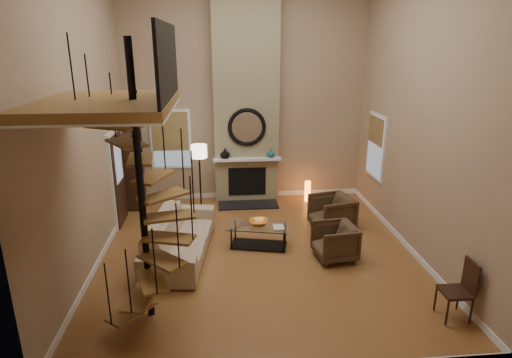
{
  "coord_description": "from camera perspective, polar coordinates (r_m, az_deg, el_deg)",
  "views": [
    {
      "loc": [
        -0.73,
        -7.5,
        3.95
      ],
      "look_at": [
        0.0,
        0.4,
        1.4
      ],
      "focal_mm": 30.08,
      "sensor_mm": 36.0,
      "label": 1
    }
  ],
  "objects": [
    {
      "name": "ground",
      "position": [
        8.51,
        0.25,
        -9.87
      ],
      "size": [
        6.0,
        6.5,
        0.01
      ],
      "primitive_type": "cube",
      "color": "#A96E36",
      "rests_on": "ground"
    },
    {
      "name": "back_wall",
      "position": [
        10.84,
        -1.4,
        11.46
      ],
      "size": [
        6.0,
        0.02,
        5.5
      ],
      "primitive_type": "cube",
      "color": "tan",
      "rests_on": "ground"
    },
    {
      "name": "front_wall",
      "position": [
        4.48,
        4.28,
        2.2
      ],
      "size": [
        6.0,
        0.02,
        5.5
      ],
      "primitive_type": "cube",
      "color": "tan",
      "rests_on": "ground"
    },
    {
      "name": "left_wall",
      "position": [
        7.93,
        -22.06,
        7.82
      ],
      "size": [
        0.02,
        6.5,
        5.5
      ],
      "primitive_type": "cube",
      "color": "tan",
      "rests_on": "ground"
    },
    {
      "name": "right_wall",
      "position": [
        8.46,
        21.18,
        8.48
      ],
      "size": [
        0.02,
        6.5,
        5.5
      ],
      "primitive_type": "cube",
      "color": "tan",
      "rests_on": "ground"
    },
    {
      "name": "baseboard_back",
      "position": [
        11.45,
        -1.3,
        -2.05
      ],
      "size": [
        6.0,
        0.02,
        0.12
      ],
      "primitive_type": "cube",
      "color": "white",
      "rests_on": "ground"
    },
    {
      "name": "baseboard_left",
      "position": [
        8.75,
        -19.94,
        -9.75
      ],
      "size": [
        0.02,
        6.5,
        0.12
      ],
      "primitive_type": "cube",
      "color": "white",
      "rests_on": "ground"
    },
    {
      "name": "baseboard_right",
      "position": [
        9.23,
        19.26,
        -8.18
      ],
      "size": [
        0.02,
        6.5,
        0.12
      ],
      "primitive_type": "cube",
      "color": "white",
      "rests_on": "ground"
    },
    {
      "name": "chimney_breast",
      "position": [
        10.65,
        -1.33,
        11.35
      ],
      "size": [
        1.6,
        0.38,
        5.5
      ],
      "primitive_type": "cube",
      "color": "#8C7F5B",
      "rests_on": "ground"
    },
    {
      "name": "hearth",
      "position": [
        10.84,
        -1.05,
        -3.45
      ],
      "size": [
        1.5,
        0.6,
        0.04
      ],
      "primitive_type": "cube",
      "color": "black",
      "rests_on": "ground"
    },
    {
      "name": "firebox",
      "position": [
        10.93,
        -1.18,
        -0.31
      ],
      "size": [
        0.95,
        0.02,
        0.72
      ],
      "primitive_type": "cube",
      "color": "black",
      "rests_on": "chimney_breast"
    },
    {
      "name": "mantel",
      "position": [
        10.68,
        -1.17,
        2.62
      ],
      "size": [
        1.7,
        0.18,
        0.06
      ],
      "primitive_type": "cube",
      "color": "white",
      "rests_on": "chimney_breast"
    },
    {
      "name": "mirror_frame",
      "position": [
        10.56,
        -1.22,
        6.89
      ],
      "size": [
        0.94,
        0.1,
        0.94
      ],
      "primitive_type": "torus",
      "rotation": [
        1.57,
        0.0,
        0.0
      ],
      "color": "black",
      "rests_on": "chimney_breast"
    },
    {
      "name": "mirror_disc",
      "position": [
        10.57,
        -1.22,
        6.91
      ],
      "size": [
        0.8,
        0.01,
        0.8
      ],
      "primitive_type": "cylinder",
      "rotation": [
        1.57,
        0.0,
        0.0
      ],
      "color": "white",
      "rests_on": "chimney_breast"
    },
    {
      "name": "vase_left",
      "position": [
        10.66,
        -4.14,
        3.39
      ],
      "size": [
        0.24,
        0.24,
        0.25
      ],
      "primitive_type": "imported",
      "color": "black",
      "rests_on": "mantel"
    },
    {
      "name": "vase_right",
      "position": [
        10.74,
        2.01,
        3.44
      ],
      "size": [
        0.2,
        0.2,
        0.21
      ],
      "primitive_type": "imported",
      "color": "#1A535D",
      "rests_on": "mantel"
    },
    {
      "name": "window_back",
      "position": [
        11.04,
        -11.28,
        5.3
      ],
      "size": [
        1.02,
        0.06,
        1.52
      ],
      "color": "white",
      "rests_on": "back_wall"
    },
    {
      "name": "window_right",
      "position": [
        10.46,
        15.66,
        4.32
      ],
      "size": [
        0.06,
        1.02,
        1.52
      ],
      "color": "white",
      "rests_on": "right_wall"
    },
    {
      "name": "entry_door",
      "position": [
        10.0,
        -17.89,
        0.06
      ],
      "size": [
        0.1,
        1.05,
        2.16
      ],
      "color": "white",
      "rests_on": "ground"
    },
    {
      "name": "loft",
      "position": [
        5.9,
        -18.42,
        9.95
      ],
      "size": [
        1.7,
        2.2,
        1.09
      ],
      "color": "olive",
      "rests_on": "left_wall"
    },
    {
      "name": "spiral_stair",
      "position": [
        6.2,
        -14.73,
        -3.27
      ],
      "size": [
        1.47,
        1.47,
        4.06
      ],
      "color": "black",
      "rests_on": "ground"
    },
    {
      "name": "hutch",
      "position": [
        10.97,
        -16.0,
        1.23
      ],
      "size": [
        0.39,
        0.83,
        1.85
      ],
      "primitive_type": "cube",
      "color": "black",
      "rests_on": "ground"
    },
    {
      "name": "sofa",
      "position": [
        8.43,
        -10.1,
        -7.43
      ],
      "size": [
        1.32,
        2.69,
        0.75
      ],
      "primitive_type": "imported",
      "rotation": [
        0.0,
        0.0,
        1.45
      ],
      "color": "tan",
      "rests_on": "ground"
    },
    {
      "name": "armchair_near",
      "position": [
        9.65,
        10.44,
        -4.38
      ],
      "size": [
        1.02,
        1.0,
        0.77
      ],
      "primitive_type": "imported",
      "rotation": [
        0.0,
        0.0,
        -1.33
      ],
      "color": "#483421",
      "rests_on": "ground"
    },
    {
      "name": "armchair_far",
      "position": [
        8.32,
        10.86,
        -8.13
      ],
      "size": [
        0.83,
        0.81,
        0.68
      ],
      "primitive_type": "imported",
      "rotation": [
        0.0,
        0.0,
        -1.46
      ],
      "color": "#483421",
      "rests_on": "ground"
    },
    {
      "name": "coffee_table",
      "position": [
        8.67,
        0.37,
        -7.21
      ],
      "size": [
        1.31,
        0.86,
        0.45
      ],
      "color": "silver",
      "rests_on": "ground"
    },
    {
      "name": "bowl",
      "position": [
        8.62,
        0.34,
        -5.78
      ],
      "size": [
        0.38,
        0.38,
        0.09
      ],
      "primitive_type": "imported",
      "color": "orange",
      "rests_on": "coffee_table"
    },
    {
      "name": "book",
      "position": [
        8.5,
        2.84,
        -6.44
      ],
      "size": [
        0.21,
        0.28,
        0.03
      ],
      "primitive_type": "imported",
      "rotation": [
        0.0,
        0.0,
        0.01
      ],
      "color": "gray",
      "rests_on": "coffee_table"
    },
    {
      "name": "floor_lamp",
      "position": [
        9.96,
        -7.56,
        2.91
      ],
      "size": [
        0.37,
        0.37,
        1.7
      ],
      "color": "black",
      "rests_on": "ground"
    },
    {
      "name": "accent_lamp",
      "position": [
        11.17,
        6.87,
        -1.66
      ],
      "size": [
        0.15,
        0.15,
        0.55
      ],
      "primitive_type": "cylinder",
      "color": "orange",
      "rests_on": "ground"
    },
    {
      "name": "side_chair",
      "position": [
        7.14,
        25.65,
        -12.8
      ],
      "size": [
        0.43,
        0.4,
        0.91
      ],
      "color": "black",
      "rests_on": "ground"
    }
  ]
}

